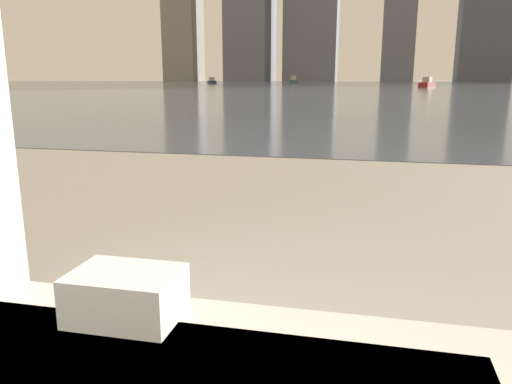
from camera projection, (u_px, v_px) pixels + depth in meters
towel_stack at (126, 295)px, 1.21m from camera, size 0.26×0.19×0.12m
harbor_water at (368, 86)px, 59.25m from camera, size 180.00×110.00×0.01m
harbor_boat_0 at (427, 84)px, 52.60m from camera, size 1.99×3.03×1.07m
harbor_boat_2 at (212, 81)px, 78.51m from camera, size 2.15×2.84×1.02m
harbor_boat_3 at (294, 81)px, 80.82m from camera, size 1.40×3.37×1.23m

